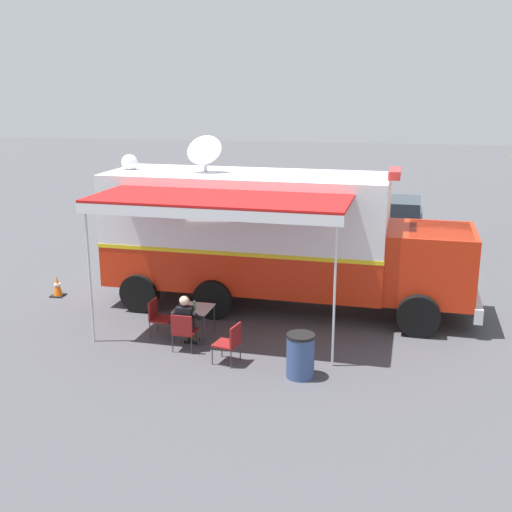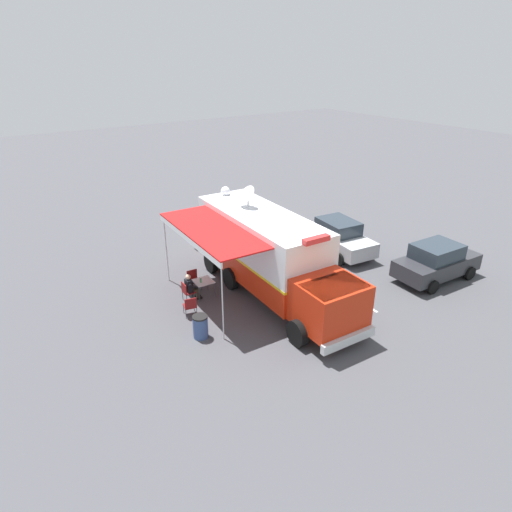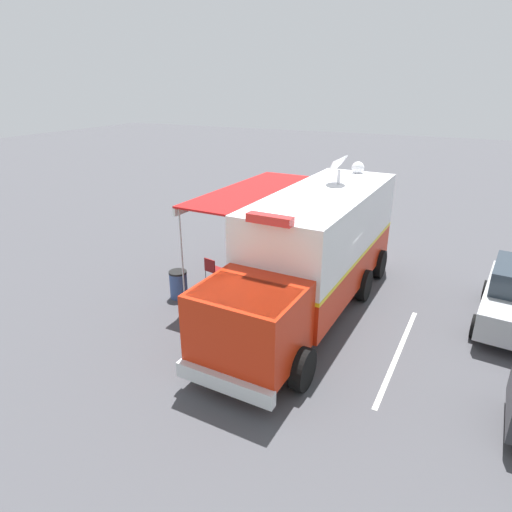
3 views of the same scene
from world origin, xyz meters
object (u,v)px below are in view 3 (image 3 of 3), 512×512
Objects in this scene: folding_chair_at_table at (239,259)px; seated_responder at (243,256)px; folding_chair_spare_by_truck at (212,268)px; trash_bin at (179,284)px; water_bottle at (254,254)px; folding_chair_beside_table at (267,254)px; traffic_cone at (350,239)px; folding_table at (258,258)px; command_truck at (313,248)px.

folding_chair_at_table is 0.23m from seated_responder.
folding_chair_spare_by_truck is 0.96× the size of trash_bin.
trash_bin is (1.42, 2.61, -0.38)m from water_bottle.
folding_chair_beside_table is (-0.09, -0.91, -0.32)m from water_bottle.
folding_table is at bearing 64.75° from traffic_cone.
folding_chair_spare_by_truck is at bearing 61.91° from seated_responder.
folding_table is 0.96× the size of folding_chair_spare_by_truck.
folding_chair_beside_table is 4.34m from traffic_cone.
water_bottle is at bearing -27.78° from command_truck.
traffic_cone is at bearing -120.75° from folding_chair_beside_table.
folding_chair_at_table is 1.23m from folding_chair_spare_by_truck.
folding_table is at bearing -136.62° from folding_chair_spare_by_truck.
folding_chair_beside_table is at bearing -113.24° from trash_bin.
folding_chair_spare_by_truck is (1.22, 1.15, -0.16)m from folding_table.
trash_bin is (0.77, 2.67, -0.06)m from folding_chair_at_table.
folding_table is at bearing -30.24° from command_truck.
water_bottle is 5.21m from traffic_cone.
trash_bin is at bearing 77.02° from folding_chair_spare_by_truck.
command_truck reaches higher than seated_responder.
folding_chair_beside_table is (-0.74, -0.85, 0.00)m from folding_chair_at_table.
water_bottle reaches higher than traffic_cone.
folding_chair_at_table and folding_chair_spare_by_truck have the same top height.
folding_table reaches higher than traffic_cone.
seated_responder is 5.37m from traffic_cone.
seated_responder reaches higher than folding_chair_spare_by_truck.
command_truck is 11.03× the size of folding_chair_beside_table.
folding_chair_at_table is at bearing 48.97° from folding_chair_beside_table.
folding_chair_spare_by_truck reaches higher than traffic_cone.
folding_chair_at_table is 1.00× the size of folding_chair_spare_by_truck.
command_truck reaches higher than folding_chair_beside_table.
folding_chair_at_table is (0.65, -0.06, -0.32)m from water_bottle.
folding_chair_at_table is 1.00× the size of folding_chair_beside_table.
command_truck reaches higher than water_bottle.
folding_chair_at_table is (0.80, 0.00, -0.16)m from folding_table.
folding_chair_beside_table is at bearing -42.12° from command_truck.
trash_bin reaches higher than folding_chair_at_table.
command_truck is 3.17m from water_bottle.
water_bottle reaches higher than folding_chair_spare_by_truck.
command_truck is at bearing -163.20° from trash_bin.
folding_chair_beside_table is at bearing -86.07° from folding_table.
traffic_cone is (-2.31, -4.64, -0.55)m from water_bottle.
seated_responder is (-0.19, 0.01, 0.14)m from folding_chair_at_table.
folding_chair_at_table is at bearing -23.76° from command_truck.
folding_chair_at_table is (3.28, -1.44, -1.43)m from command_truck.
folding_chair_beside_table is 1.50× the size of traffic_cone.
trash_bin is (1.57, 2.67, -0.22)m from folding_table.
traffic_cone is (0.32, -6.02, -1.66)m from command_truck.
seated_responder is 1.37× the size of trash_bin.
command_truck is 11.45× the size of folding_table.
folding_chair_beside_table reaches higher than folding_table.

